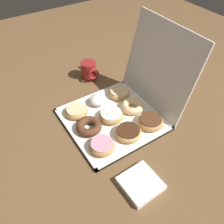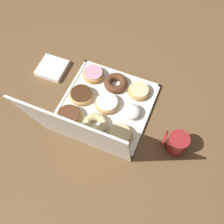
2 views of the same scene
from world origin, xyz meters
TOP-DOWN VIEW (x-y plane):
  - ground_plane at (0.00, 0.00)m, footprint 3.00×3.00m
  - donut_box at (0.00, 0.00)m, footprint 0.42×0.42m
  - box_lid_open at (0.00, 0.26)m, footprint 0.42×0.10m
  - glazed_ring_donut_0 at (-0.12, -0.13)m, footprint 0.11×0.11m
  - chocolate_cake_ring_donut_1 at (0.00, -0.12)m, footprint 0.12×0.12m
  - pink_frosted_donut_2 at (0.13, -0.13)m, footprint 0.11×0.11m
  - powdered_filled_donut_3 at (-0.13, -0.00)m, footprint 0.09×0.09m
  - sprinkle_donut_4 at (-0.01, -0.00)m, footprint 0.12×0.12m
  - chocolate_frosted_donut_5 at (0.13, 0.01)m, footprint 0.12×0.12m
  - glazed_ring_donut_6 at (-0.12, 0.13)m, footprint 0.11×0.11m
  - cruller_donut_7 at (-0.00, 0.13)m, footprint 0.12×0.12m
  - chocolate_frosted_donut_8 at (0.13, 0.13)m, footprint 0.12×0.12m
  - coffee_mug at (-0.37, 0.08)m, footprint 0.11×0.09m
  - napkin_stack at (0.35, -0.10)m, footprint 0.14×0.14m

SIDE VIEW (x-z plane):
  - ground_plane at x=0.00m, z-range 0.00..0.00m
  - donut_box at x=0.00m, z-range 0.00..0.01m
  - napkin_stack at x=0.35m, z-range 0.00..0.03m
  - glazed_ring_donut_0 at x=-0.12m, z-range 0.01..0.05m
  - glazed_ring_donut_6 at x=-0.12m, z-range 0.01..0.05m
  - chocolate_cake_ring_donut_1 at x=0.00m, z-range 0.01..0.05m
  - sprinkle_donut_4 at x=-0.01m, z-range 0.01..0.05m
  - pink_frosted_donut_2 at x=0.13m, z-range 0.01..0.05m
  - chocolate_frosted_donut_5 at x=0.13m, z-range 0.01..0.05m
  - cruller_donut_7 at x=0.00m, z-range 0.01..0.05m
  - chocolate_frosted_donut_8 at x=0.13m, z-range 0.01..0.05m
  - powdered_filled_donut_3 at x=-0.13m, z-range 0.01..0.06m
  - coffee_mug at x=-0.37m, z-range 0.00..0.10m
  - box_lid_open at x=0.00m, z-range 0.00..0.41m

